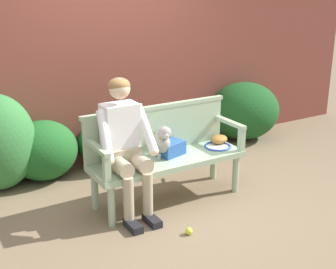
{
  "coord_description": "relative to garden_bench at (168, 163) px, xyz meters",
  "views": [
    {
      "loc": [
        -2.25,
        -3.76,
        2.2
      ],
      "look_at": [
        0.0,
        0.0,
        0.72
      ],
      "focal_mm": 49.35,
      "sensor_mm": 36.0,
      "label": 1
    }
  ],
  "objects": [
    {
      "name": "hedge_bush_far_right",
      "position": [
        -0.94,
        1.2,
        -0.06
      ],
      "size": [
        0.78,
        0.71,
        0.69
      ],
      "primitive_type": "ellipsoid",
      "color": "#1E5B23",
      "rests_on": "ground"
    },
    {
      "name": "bench_backrest",
      "position": [
        0.0,
        0.23,
        0.32
      ],
      "size": [
        1.66,
        0.06,
        0.5
      ],
      "color": "#9EB793",
      "rests_on": "garden_bench"
    },
    {
      "name": "sports_bag",
      "position": [
        0.06,
        0.06,
        0.13
      ],
      "size": [
        0.32,
        0.27,
        0.14
      ],
      "primitive_type": "cube",
      "rotation": [
        0.0,
        0.0,
        0.28
      ],
      "color": "#2856A3",
      "rests_on": "garden_bench"
    },
    {
      "name": "hedge_bush_mid_right",
      "position": [
        -0.08,
        1.18,
        -0.1
      ],
      "size": [
        0.89,
        0.68,
        0.62
      ],
      "primitive_type": "ellipsoid",
      "color": "#194C1E",
      "rests_on": "ground"
    },
    {
      "name": "tennis_ball",
      "position": [
        -0.2,
        -0.7,
        -0.38
      ],
      "size": [
        0.07,
        0.07,
        0.07
      ],
      "primitive_type": "sphere",
      "color": "#CCDB33",
      "rests_on": "ground"
    },
    {
      "name": "bench_armrest_right_end",
      "position": [
        0.77,
        -0.09,
        0.27
      ],
      "size": [
        0.06,
        0.52,
        0.28
      ],
      "color": "#9EB793",
      "rests_on": "garden_bench"
    },
    {
      "name": "dog_on_bench",
      "position": [
        -0.06,
        0.02,
        0.24
      ],
      "size": [
        0.23,
        0.36,
        0.36
      ],
      "color": "gray",
      "rests_on": "garden_bench"
    },
    {
      "name": "ground_plane",
      "position": [
        0.0,
        0.0,
        -0.41
      ],
      "size": [
        40.0,
        40.0,
        0.0
      ],
      "primitive_type": "plane",
      "color": "#7A664C"
    },
    {
      "name": "brick_garden_fence",
      "position": [
        0.0,
        1.53,
        0.78
      ],
      "size": [
        8.0,
        0.3,
        2.38
      ],
      "primitive_type": "cube",
      "color": "brown",
      "rests_on": "ground"
    },
    {
      "name": "tennis_racket",
      "position": [
        0.64,
        0.02,
        0.07
      ],
      "size": [
        0.38,
        0.58,
        0.03
      ],
      "color": "blue",
      "rests_on": "garden_bench"
    },
    {
      "name": "person_seated",
      "position": [
        -0.49,
        -0.02,
        0.33
      ],
      "size": [
        0.56,
        0.66,
        1.34
      ],
      "color": "black",
      "rests_on": "ground"
    },
    {
      "name": "hedge_bush_mid_left",
      "position": [
        1.95,
        1.14,
        0.0
      ],
      "size": [
        1.05,
        0.93,
        0.82
      ],
      "primitive_type": "ellipsoid",
      "color": "#194C1E",
      "rests_on": "ground"
    },
    {
      "name": "bench_armrest_left_end",
      "position": [
        -0.77,
        -0.09,
        0.27
      ],
      "size": [
        0.06,
        0.52,
        0.28
      ],
      "color": "#9EB793",
      "rests_on": "garden_bench"
    },
    {
      "name": "garden_bench",
      "position": [
        0.0,
        0.0,
        0.0
      ],
      "size": [
        1.62,
        0.52,
        0.47
      ],
      "color": "#9EB793",
      "rests_on": "ground"
    },
    {
      "name": "baseball_glove",
      "position": [
        0.71,
        0.09,
        0.11
      ],
      "size": [
        0.27,
        0.24,
        0.09
      ],
      "primitive_type": "ellipsoid",
      "rotation": [
        0.0,
        0.0,
        0.39
      ],
      "color": "#9E6B2D",
      "rests_on": "garden_bench"
    }
  ]
}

